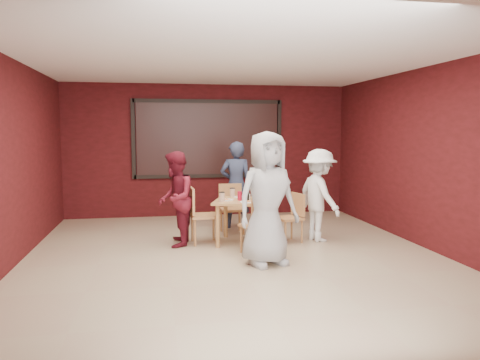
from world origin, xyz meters
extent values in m
plane|color=tan|center=(0.00, 0.00, 0.00)|extent=(7.00, 7.00, 0.00)
cube|color=black|center=(0.00, 3.45, 1.65)|extent=(3.00, 0.02, 1.50)
cube|color=tan|center=(0.28, 0.85, 0.69)|extent=(1.14, 1.14, 0.04)
cylinder|color=tan|center=(0.05, 1.31, 0.34)|extent=(0.07, 0.07, 0.67)
cylinder|color=tan|center=(0.73, 1.08, 0.34)|extent=(0.07, 0.07, 0.67)
cylinder|color=tan|center=(-0.18, 0.63, 0.34)|extent=(0.07, 0.07, 0.67)
cylinder|color=tan|center=(0.51, 0.40, 0.34)|extent=(0.07, 0.07, 0.67)
cylinder|color=silver|center=(0.28, 0.57, 0.72)|extent=(0.23, 0.23, 0.01)
cone|color=#C69046|center=(0.28, 0.57, 0.73)|extent=(0.21, 0.21, 0.02)
cylinder|color=beige|center=(0.40, 0.48, 0.78)|extent=(0.09, 0.09, 0.14)
cylinder|color=black|center=(0.40, 0.48, 0.86)|extent=(0.09, 0.09, 0.01)
cylinder|color=silver|center=(0.28, 1.14, 0.72)|extent=(0.23, 0.23, 0.01)
cone|color=#C69046|center=(0.28, 1.14, 0.73)|extent=(0.21, 0.21, 0.02)
cylinder|color=beige|center=(0.15, 1.22, 0.78)|extent=(0.09, 0.09, 0.14)
cylinder|color=black|center=(0.15, 1.22, 0.86)|extent=(0.09, 0.09, 0.01)
cylinder|color=silver|center=(-0.01, 0.85, 0.72)|extent=(0.23, 0.23, 0.01)
cone|color=#C69046|center=(-0.01, 0.85, 0.73)|extent=(0.21, 0.21, 0.02)
cylinder|color=beige|center=(-0.09, 0.73, 0.78)|extent=(0.09, 0.09, 0.14)
cylinder|color=black|center=(-0.09, 0.73, 0.86)|extent=(0.09, 0.09, 0.01)
cylinder|color=silver|center=(0.56, 0.85, 0.72)|extent=(0.23, 0.23, 0.01)
cone|color=#C69046|center=(0.56, 0.85, 0.73)|extent=(0.21, 0.21, 0.02)
cylinder|color=beige|center=(0.65, 0.98, 0.78)|extent=(0.09, 0.09, 0.14)
cylinder|color=black|center=(0.65, 0.98, 0.86)|extent=(0.09, 0.09, 0.01)
cylinder|color=silver|center=(0.35, 0.82, 0.76)|extent=(0.06, 0.06, 0.10)
cylinder|color=silver|center=(0.30, 0.78, 0.75)|extent=(0.05, 0.05, 0.08)
cylinder|color=maroon|center=(0.20, 0.81, 0.78)|extent=(0.07, 0.07, 0.15)
cube|color=black|center=(0.31, 0.85, 0.77)|extent=(0.14, 0.11, 0.12)
cube|color=#A47B3F|center=(0.34, 0.16, 0.42)|extent=(0.53, 0.53, 0.04)
cylinder|color=#A47B3F|center=(0.44, 0.38, 0.20)|extent=(0.04, 0.04, 0.40)
cylinder|color=#A47B3F|center=(0.13, 0.26, 0.20)|extent=(0.04, 0.04, 0.40)
cylinder|color=#A47B3F|center=(0.56, 0.07, 0.20)|extent=(0.04, 0.04, 0.40)
cylinder|color=#A47B3F|center=(0.25, -0.05, 0.20)|extent=(0.04, 0.04, 0.40)
cube|color=#A47B3F|center=(0.41, -0.01, 0.65)|extent=(0.39, 0.18, 0.39)
cube|color=#A47B3F|center=(0.22, 1.62, 0.43)|extent=(0.43, 0.43, 0.04)
cylinder|color=#A47B3F|center=(0.05, 1.45, 0.20)|extent=(0.04, 0.04, 0.41)
cylinder|color=#A47B3F|center=(0.39, 1.46, 0.20)|extent=(0.04, 0.04, 0.41)
cylinder|color=#A47B3F|center=(0.04, 1.79, 0.20)|extent=(0.04, 0.04, 0.41)
cylinder|color=#A47B3F|center=(0.38, 1.80, 0.20)|extent=(0.04, 0.04, 0.41)
cube|color=#A47B3F|center=(0.21, 1.81, 0.67)|extent=(0.42, 0.05, 0.40)
cube|color=#A47B3F|center=(-0.35, 0.95, 0.45)|extent=(0.46, 0.46, 0.04)
cylinder|color=#A47B3F|center=(-0.16, 0.78, 0.22)|extent=(0.04, 0.04, 0.43)
cylinder|color=#A47B3F|center=(-0.18, 1.13, 0.22)|extent=(0.04, 0.04, 0.43)
cylinder|color=#A47B3F|center=(-0.52, 0.76, 0.22)|extent=(0.04, 0.04, 0.43)
cylinder|color=#A47B3F|center=(-0.54, 1.12, 0.22)|extent=(0.04, 0.04, 0.43)
cube|color=#A47B3F|center=(-0.55, 0.94, 0.70)|extent=(0.06, 0.44, 0.42)
cube|color=#A47B3F|center=(1.01, 0.78, 0.40)|extent=(0.48, 0.48, 0.04)
cylinder|color=#A47B3F|center=(0.82, 0.89, 0.19)|extent=(0.03, 0.03, 0.38)
cylinder|color=#A47B3F|center=(0.91, 0.59, 0.19)|extent=(0.03, 0.03, 0.38)
cylinder|color=#A47B3F|center=(1.12, 0.97, 0.19)|extent=(0.03, 0.03, 0.38)
cylinder|color=#A47B3F|center=(1.21, 0.67, 0.19)|extent=(0.03, 0.03, 0.38)
cube|color=#A47B3F|center=(1.18, 0.83, 0.62)|extent=(0.13, 0.38, 0.37)
imported|color=#A2A2A2|center=(0.36, -0.41, 0.91)|extent=(1.02, 0.82, 1.81)
imported|color=#2B334D|center=(0.36, 2.09, 0.81)|extent=(0.64, 0.47, 1.62)
imported|color=maroon|center=(-0.82, 0.87, 0.75)|extent=(0.66, 0.80, 1.50)
imported|color=white|center=(1.54, 0.80, 0.76)|extent=(0.79, 1.09, 1.52)
camera|label=1|loc=(-1.11, -6.49, 1.82)|focal=35.00mm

